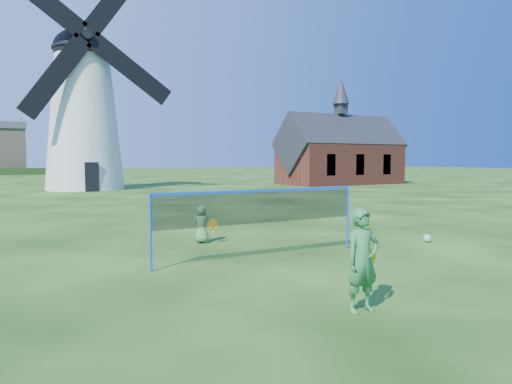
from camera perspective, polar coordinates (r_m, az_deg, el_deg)
The scene contains 7 objects.
ground at distance 9.98m, azimuth 0.41°, elevation -8.84°, with size 220.00×220.00×0.00m, color black.
windmill at distance 36.83m, azimuth -20.30°, elevation 9.40°, with size 11.90×5.55×16.67m.
chapel at distance 42.80m, azimuth 10.24°, elevation 4.53°, with size 11.19×5.43×9.46m.
badminton_net at distance 10.40m, azimuth 0.57°, elevation -1.95°, with size 5.05×0.05×1.55m.
player_girl at distance 7.01m, azimuth 12.88°, elevation -8.14°, with size 0.70×0.39×1.51m.
player_boy at distance 12.50m, azimuth -6.61°, elevation -3.91°, with size 0.65×0.49×1.01m.
play_ball at distance 13.35m, azimuth 20.16°, elevation -5.33°, with size 0.22×0.22×0.22m, color green.
Camera 1 is at (-4.81, -8.45, 2.22)m, focal length 32.77 mm.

